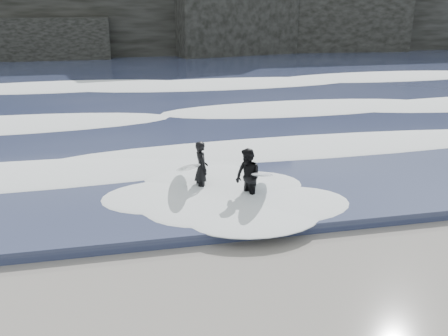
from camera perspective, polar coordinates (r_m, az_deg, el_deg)
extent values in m
plane|color=brown|center=(9.94, 6.66, -16.16)|extent=(120.00, 120.00, 0.00)
cube|color=#2B3351|center=(37.17, -8.00, 10.15)|extent=(90.00, 52.00, 0.30)
cube|color=black|center=(53.73, -9.83, 17.91)|extent=(70.00, 9.00, 10.00)
ellipsoid|color=white|center=(17.69, -2.65, 1.49)|extent=(60.00, 3.20, 0.20)
ellipsoid|color=white|center=(24.39, -5.48, 6.34)|extent=(60.00, 4.00, 0.24)
ellipsoid|color=white|center=(33.19, -7.44, 9.66)|extent=(60.00, 4.80, 0.30)
imported|color=black|center=(14.92, -2.60, -0.06)|extent=(0.48, 0.66, 1.69)
ellipsoid|color=white|center=(14.90, -4.15, 0.01)|extent=(0.77, 2.09, 0.98)
imported|color=black|center=(14.16, 2.74, -1.13)|extent=(0.90, 1.00, 1.69)
ellipsoid|color=silver|center=(14.25, 4.37, -0.77)|extent=(1.34, 2.24, 0.86)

